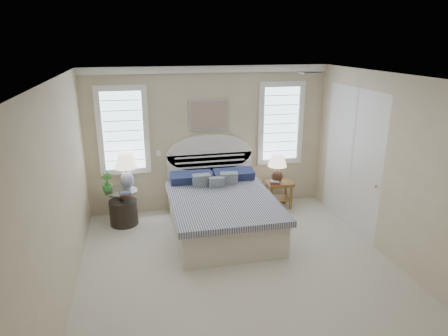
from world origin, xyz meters
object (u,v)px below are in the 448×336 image
nightstand_right (279,189)px  lamp_right (277,165)px  floor_pot (124,212)px  lamp_left (126,167)px  bed (221,209)px  side_table_left (122,204)px

nightstand_right → lamp_right: lamp_right is taller
floor_pot → lamp_left: size_ratio=0.78×
bed → floor_pot: (-1.64, 0.57, -0.16)m
side_table_left → nightstand_right: size_ratio=1.19×
floor_pot → side_table_left: bearing=126.2°
nightstand_right → bed: bearing=-152.0°
nightstand_right → floor_pot: size_ratio=1.08×
lamp_left → floor_pot: bearing=-119.6°
bed → nightstand_right: bed is taller
side_table_left → nightstand_right: bearing=1.9°
side_table_left → lamp_right: (2.89, 0.06, 0.49)m
lamp_left → lamp_right: lamp_left is taller
bed → side_table_left: (-1.65, 0.59, 0.00)m
lamp_right → lamp_left: bearing=178.0°
nightstand_right → floor_pot: nightstand_right is taller
lamp_left → nightstand_right: bearing=-1.1°
bed → floor_pot: 1.74m
side_table_left → floor_pot: (0.01, -0.02, -0.16)m
bed → nightstand_right: 1.47m
bed → lamp_left: (-1.54, 0.75, 0.63)m
bed → side_table_left: size_ratio=3.61×
floor_pot → lamp_left: lamp_left is taller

